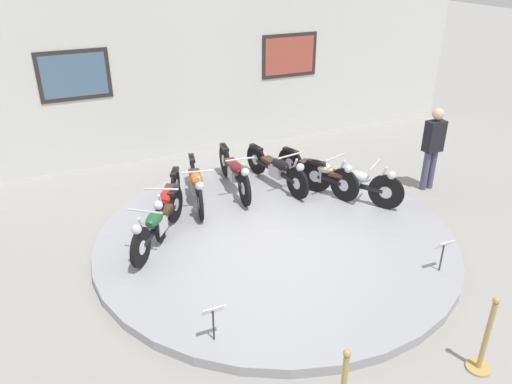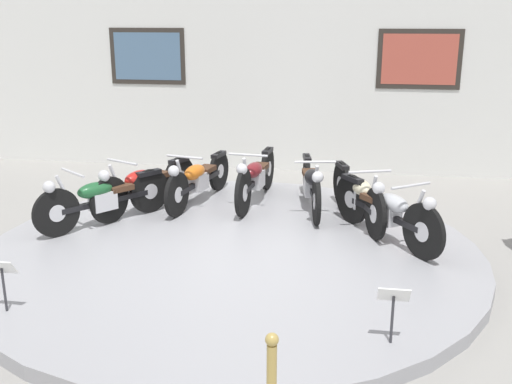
{
  "view_description": "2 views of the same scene",
  "coord_description": "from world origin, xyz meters",
  "px_view_note": "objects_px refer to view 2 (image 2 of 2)",
  "views": [
    {
      "loc": [
        -3.11,
        -6.21,
        4.39
      ],
      "look_at": [
        -0.15,
        0.44,
        0.74
      ],
      "focal_mm": 35.0,
      "sensor_mm": 36.0,
      "label": 1
    },
    {
      "loc": [
        1.33,
        -6.39,
        2.75
      ],
      "look_at": [
        0.3,
        -0.04,
        0.84
      ],
      "focal_mm": 42.0,
      "sensor_mm": 36.0,
      "label": 2
    }
  ],
  "objects_px": {
    "motorcycle_green": "(102,197)",
    "motorcycle_silver": "(387,210)",
    "motorcycle_red": "(144,184)",
    "info_placard_front_left": "(2,274)",
    "motorcycle_cream": "(358,194)",
    "info_placard_front_centre": "(393,302)",
    "motorcycle_maroon": "(256,176)",
    "motorcycle_orange": "(198,178)",
    "motorcycle_black": "(312,183)"
  },
  "relations": [
    {
      "from": "motorcycle_green",
      "to": "info_placard_front_left",
      "type": "bearing_deg",
      "value": -88.51
    },
    {
      "from": "motorcycle_green",
      "to": "motorcycle_red",
      "type": "height_order",
      "value": "motorcycle_red"
    },
    {
      "from": "motorcycle_orange",
      "to": "info_placard_front_centre",
      "type": "bearing_deg",
      "value": -53.83
    },
    {
      "from": "motorcycle_black",
      "to": "motorcycle_silver",
      "type": "distance_m",
      "value": 1.46
    },
    {
      "from": "motorcycle_red",
      "to": "info_placard_front_centre",
      "type": "bearing_deg",
      "value": -43.57
    },
    {
      "from": "motorcycle_red",
      "to": "info_placard_front_centre",
      "type": "relative_size",
      "value": 3.51
    },
    {
      "from": "motorcycle_green",
      "to": "motorcycle_maroon",
      "type": "relative_size",
      "value": 0.8
    },
    {
      "from": "motorcycle_red",
      "to": "motorcycle_orange",
      "type": "height_order",
      "value": "motorcycle_red"
    },
    {
      "from": "motorcycle_maroon",
      "to": "motorcycle_cream",
      "type": "relative_size",
      "value": 1.06
    },
    {
      "from": "motorcycle_green",
      "to": "info_placard_front_left",
      "type": "height_order",
      "value": "motorcycle_green"
    },
    {
      "from": "info_placard_front_centre",
      "to": "motorcycle_cream",
      "type": "bearing_deg",
      "value": 95.25
    },
    {
      "from": "motorcycle_maroon",
      "to": "motorcycle_orange",
      "type": "bearing_deg",
      "value": -168.51
    },
    {
      "from": "motorcycle_black",
      "to": "motorcycle_cream",
      "type": "bearing_deg",
      "value": -35.05
    },
    {
      "from": "motorcycle_black",
      "to": "motorcycle_silver",
      "type": "relative_size",
      "value": 1.18
    },
    {
      "from": "motorcycle_red",
      "to": "motorcycle_orange",
      "type": "relative_size",
      "value": 0.93
    },
    {
      "from": "motorcycle_cream",
      "to": "info_placard_front_centre",
      "type": "bearing_deg",
      "value": -84.75
    },
    {
      "from": "motorcycle_orange",
      "to": "info_placard_front_left",
      "type": "distance_m",
      "value": 3.59
    },
    {
      "from": "motorcycle_maroon",
      "to": "motorcycle_red",
      "type": "bearing_deg",
      "value": -157.15
    },
    {
      "from": "motorcycle_orange",
      "to": "motorcycle_silver",
      "type": "height_order",
      "value": "motorcycle_silver"
    },
    {
      "from": "motorcycle_maroon",
      "to": "motorcycle_cream",
      "type": "distance_m",
      "value": 1.58
    },
    {
      "from": "motorcycle_red",
      "to": "motorcycle_green",
      "type": "bearing_deg",
      "value": -117.61
    },
    {
      "from": "motorcycle_red",
      "to": "motorcycle_cream",
      "type": "height_order",
      "value": "motorcycle_cream"
    },
    {
      "from": "motorcycle_orange",
      "to": "motorcycle_black",
      "type": "distance_m",
      "value": 1.62
    },
    {
      "from": "info_placard_front_centre",
      "to": "motorcycle_orange",
      "type": "bearing_deg",
      "value": 126.17
    },
    {
      "from": "motorcycle_red",
      "to": "info_placard_front_centre",
      "type": "height_order",
      "value": "motorcycle_red"
    },
    {
      "from": "info_placard_front_centre",
      "to": "motorcycle_red",
      "type": "bearing_deg",
      "value": 136.43
    },
    {
      "from": "motorcycle_maroon",
      "to": "motorcycle_black",
      "type": "height_order",
      "value": "motorcycle_maroon"
    },
    {
      "from": "motorcycle_maroon",
      "to": "motorcycle_black",
      "type": "xyz_separation_m",
      "value": [
        0.81,
        -0.16,
        -0.02
      ]
    },
    {
      "from": "info_placard_front_centre",
      "to": "motorcycle_silver",
      "type": "bearing_deg",
      "value": 88.56
    },
    {
      "from": "motorcycle_red",
      "to": "motorcycle_cream",
      "type": "distance_m",
      "value": 2.9
    },
    {
      "from": "motorcycle_green",
      "to": "motorcycle_red",
      "type": "bearing_deg",
      "value": 62.39
    },
    {
      "from": "motorcycle_green",
      "to": "motorcycle_orange",
      "type": "xyz_separation_m",
      "value": [
        0.98,
        1.09,
        0.0
      ]
    },
    {
      "from": "motorcycle_green",
      "to": "motorcycle_cream",
      "type": "distance_m",
      "value": 3.3
    },
    {
      "from": "motorcycle_green",
      "to": "motorcycle_orange",
      "type": "relative_size",
      "value": 0.83
    },
    {
      "from": "motorcycle_red",
      "to": "motorcycle_silver",
      "type": "height_order",
      "value": "motorcycle_silver"
    },
    {
      "from": "motorcycle_green",
      "to": "motorcycle_cream",
      "type": "xyz_separation_m",
      "value": [
        3.24,
        0.64,
        0.01
      ]
    },
    {
      "from": "motorcycle_cream",
      "to": "motorcycle_black",
      "type": "bearing_deg",
      "value": 144.95
    },
    {
      "from": "motorcycle_maroon",
      "to": "motorcycle_black",
      "type": "relative_size",
      "value": 1.03
    },
    {
      "from": "motorcycle_cream",
      "to": "info_placard_front_centre",
      "type": "xyz_separation_m",
      "value": [
        0.28,
        -3.02,
        -0.01
      ]
    },
    {
      "from": "motorcycle_maroon",
      "to": "info_placard_front_centre",
      "type": "height_order",
      "value": "motorcycle_maroon"
    },
    {
      "from": "motorcycle_green",
      "to": "motorcycle_silver",
      "type": "xyz_separation_m",
      "value": [
        3.57,
        0.0,
        0.02
      ]
    },
    {
      "from": "motorcycle_black",
      "to": "motorcycle_red",
      "type": "bearing_deg",
      "value": -168.84
    },
    {
      "from": "motorcycle_silver",
      "to": "info_placard_front_centre",
      "type": "xyz_separation_m",
      "value": [
        -0.06,
        -2.39,
        -0.02
      ]
    },
    {
      "from": "motorcycle_red",
      "to": "motorcycle_silver",
      "type": "bearing_deg",
      "value": -11.15
    },
    {
      "from": "info_placard_front_left",
      "to": "info_placard_front_centre",
      "type": "height_order",
      "value": "same"
    },
    {
      "from": "motorcycle_black",
      "to": "motorcycle_cream",
      "type": "distance_m",
      "value": 0.78
    },
    {
      "from": "info_placard_front_left",
      "to": "info_placard_front_centre",
      "type": "xyz_separation_m",
      "value": [
        3.45,
        0.0,
        0.0
      ]
    },
    {
      "from": "motorcycle_green",
      "to": "motorcycle_cream",
      "type": "relative_size",
      "value": 0.84
    },
    {
      "from": "motorcycle_orange",
      "to": "info_placard_front_left",
      "type": "height_order",
      "value": "motorcycle_orange"
    },
    {
      "from": "motorcycle_red",
      "to": "info_placard_front_left",
      "type": "relative_size",
      "value": 3.51
    }
  ]
}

